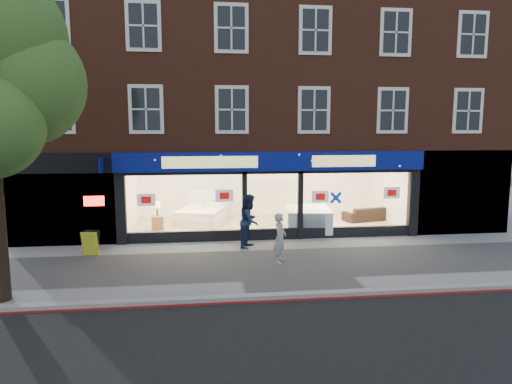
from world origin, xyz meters
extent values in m
plane|color=gray|center=(0.00, 0.00, 0.00)|extent=(120.00, 120.00, 0.00)
cube|color=#8C0A07|center=(0.00, -3.10, 0.01)|extent=(60.00, 0.10, 0.01)
cube|color=gray|center=(0.00, -2.90, 0.06)|extent=(60.00, 0.25, 0.12)
cube|color=tan|center=(0.00, 5.25, 0.05)|extent=(11.00, 4.50, 0.10)
cube|color=#5E2C1D|center=(0.00, 7.00, 6.65)|extent=(19.00, 8.00, 6.70)
cube|color=navy|center=(0.00, 2.88, 2.95)|extent=(11.40, 0.28, 0.70)
cube|color=black|center=(0.00, 3.08, 0.20)|extent=(11.00, 0.18, 0.40)
cube|color=black|center=(-5.50, 3.05, 1.30)|extent=(0.35, 0.30, 2.60)
cube|color=black|center=(5.50, 3.05, 1.30)|extent=(0.35, 0.30, 2.60)
cube|color=white|center=(-3.25, 3.00, 1.45)|extent=(4.20, 0.02, 2.10)
cube|color=white|center=(3.25, 3.00, 1.45)|extent=(4.20, 0.02, 2.10)
cube|color=white|center=(0.00, 3.25, 1.15)|extent=(1.80, 0.02, 2.10)
cube|color=silver|center=(0.00, 7.50, 1.30)|extent=(11.00, 0.20, 2.60)
cube|color=#FFEAC6|center=(0.00, 5.25, 2.60)|extent=(11.00, 4.50, 0.12)
cube|color=black|center=(-7.60, 3.30, 1.65)|extent=(3.80, 0.60, 3.30)
cube|color=#FF140C|center=(-6.40, 2.95, 1.60)|extent=(0.70, 0.04, 0.35)
cube|color=black|center=(7.50, 3.20, 1.65)|extent=(4.00, 0.40, 3.30)
sphere|color=#3B5B22|center=(-6.80, -2.60, 5.40)|extent=(2.40, 2.40, 2.40)
cube|color=white|center=(-2.68, 5.79, 0.29)|extent=(2.33, 2.55, 0.37)
cube|color=white|center=(-2.68, 5.79, 0.60)|extent=(2.24, 2.44, 0.27)
cube|color=white|center=(-2.36, 6.86, 0.74)|extent=(1.85, 0.65, 1.27)
cube|color=white|center=(-2.84, 6.63, 0.80)|extent=(0.75, 0.52, 0.13)
cube|color=white|center=(-2.08, 6.41, 0.80)|extent=(0.75, 0.52, 0.13)
cube|color=brown|center=(-4.40, 4.80, 0.38)|extent=(0.52, 0.52, 0.55)
cube|color=white|center=(1.60, 4.14, 0.24)|extent=(1.97, 2.37, 0.29)
cube|color=white|center=(1.60, 4.14, 0.53)|extent=(1.97, 2.37, 0.29)
cube|color=white|center=(1.60, 4.14, 0.81)|extent=(1.97, 2.37, 0.29)
imported|color=black|center=(4.60, 5.57, 0.40)|extent=(2.19, 1.27, 0.60)
cube|color=gold|center=(-6.27, 1.63, 0.41)|extent=(0.58, 0.42, 0.82)
imported|color=#A6A8AD|center=(-0.23, 0.11, 0.77)|extent=(0.56, 0.66, 1.55)
imported|color=#192646|center=(-0.97, 2.02, 0.94)|extent=(1.03, 1.13, 1.88)
camera|label=1|loc=(-2.65, -13.50, 4.14)|focal=32.00mm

